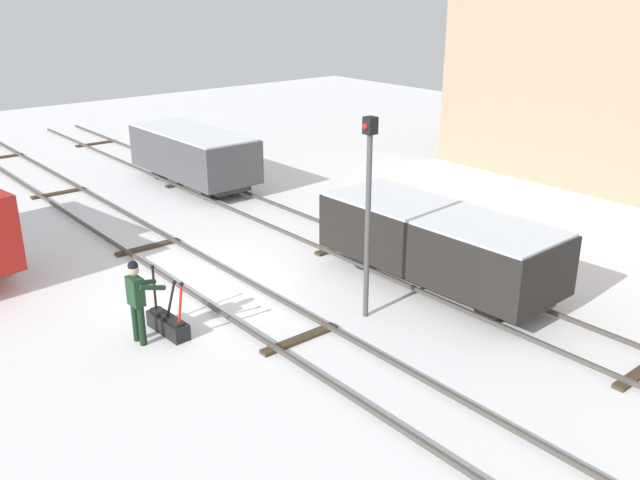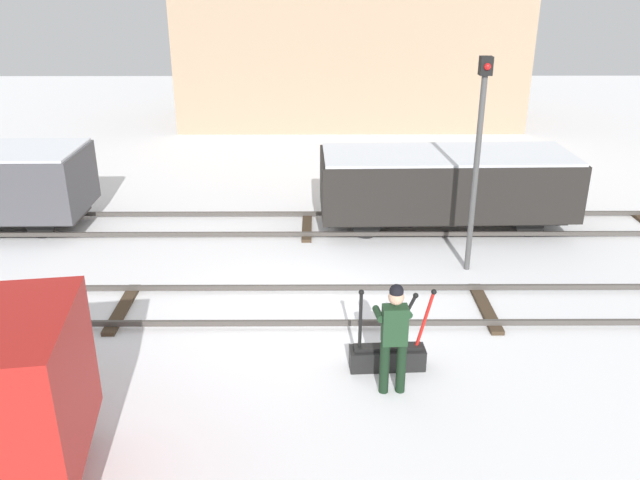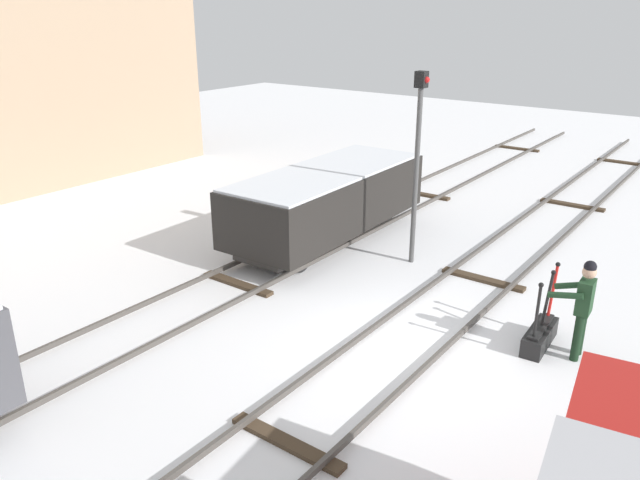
{
  "view_description": "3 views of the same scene",
  "coord_description": "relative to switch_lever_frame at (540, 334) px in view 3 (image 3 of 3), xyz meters",
  "views": [
    {
      "loc": [
        13.69,
        -7.9,
        7.1
      ],
      "look_at": [
        1.26,
        2.43,
        1.05
      ],
      "focal_mm": 38.46,
      "sensor_mm": 36.0,
      "label": 1
    },
    {
      "loc": [
        0.25,
        -11.19,
        6.12
      ],
      "look_at": [
        0.31,
        0.24,
        1.37
      ],
      "focal_mm": 36.75,
      "sensor_mm": 36.0,
      "label": 2
    },
    {
      "loc": [
        -9.05,
        -4.71,
        5.9
      ],
      "look_at": [
        1.3,
        2.99,
        1.0
      ],
      "focal_mm": 34.72,
      "sensor_mm": 36.0,
      "label": 3
    }
  ],
  "objects": [
    {
      "name": "track_main_line",
      "position": [
        -1.42,
        1.97,
        -0.14
      ],
      "size": [
        44.0,
        1.94,
        0.18
      ],
      "color": "#4C4742",
      "rests_on": "ground_plane"
    },
    {
      "name": "freight_car_mid_siding",
      "position": [
        2.04,
        6.32,
        0.92
      ],
      "size": [
        6.25,
        2.43,
        1.96
      ],
      "rotation": [
        0.0,
        0.0,
        0.02
      ],
      "color": "#2D2B28",
      "rests_on": "ground_plane"
    },
    {
      "name": "switch_lever_frame",
      "position": [
        0.0,
        0.0,
        0.0
      ],
      "size": [
        1.37,
        0.42,
        1.45
      ],
      "rotation": [
        0.0,
        0.0,
        0.05
      ],
      "color": "black",
      "rests_on": "ground_plane"
    },
    {
      "name": "signal_post",
      "position": [
        2.14,
        3.84,
        2.49
      ],
      "size": [
        0.24,
        0.32,
        4.55
      ],
      "color": "#4C4C4C",
      "rests_on": "ground_plane"
    },
    {
      "name": "rail_worker",
      "position": [
        -0.0,
        -0.63,
        0.81
      ],
      "size": [
        0.56,
        0.72,
        1.86
      ],
      "rotation": [
        0.0,
        0.0,
        0.05
      ],
      "color": "black",
      "rests_on": "ground_plane"
    },
    {
      "name": "track_siding_near",
      "position": [
        -1.42,
        6.32,
        -0.14
      ],
      "size": [
        44.0,
        1.94,
        0.18
      ],
      "color": "#4C4742",
      "rests_on": "ground_plane"
    },
    {
      "name": "ground_plane",
      "position": [
        -1.42,
        1.97,
        -0.25
      ],
      "size": [
        60.0,
        60.0,
        0.0
      ],
      "primitive_type": "plane",
      "color": "white"
    }
  ]
}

